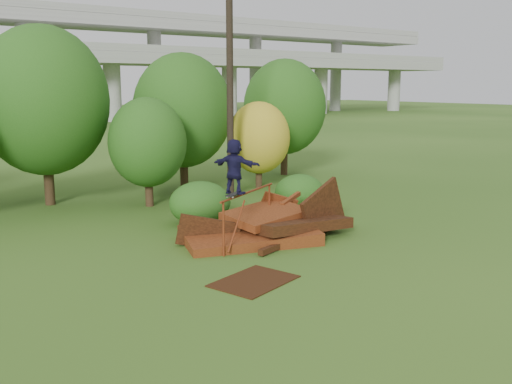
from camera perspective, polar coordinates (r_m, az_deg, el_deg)
ground at (r=16.23m, az=6.47°, el=-6.32°), size 240.00×240.00×0.00m
scrap_pile at (r=17.77m, az=1.17°, el=-3.57°), size 6.01×3.54×2.24m
grind_rail at (r=17.08m, az=-0.79°, el=-1.19°), size 2.98×1.66×1.59m
skateboard at (r=16.25m, az=-2.14°, el=-0.20°), size 0.78×0.55×0.08m
skater at (r=16.12m, az=-2.16°, el=2.58°), size 1.10×1.50×1.56m
flat_plate at (r=14.06m, az=-0.20°, el=-8.90°), size 2.33×1.95×0.03m
tree_1 at (r=23.82m, az=-20.48°, el=8.53°), size 5.04×5.04×7.01m
tree_2 at (r=22.56m, az=-10.80°, el=4.89°), size 3.03×3.03×4.27m
tree_3 at (r=25.80m, az=-7.34°, el=8.07°), size 4.42×4.42×6.14m
tree_4 at (r=26.35m, az=0.29°, el=5.44°), size 2.88×2.88×3.98m
tree_5 at (r=30.16m, az=2.88°, el=8.48°), size 4.32×4.32×6.06m
shrub_left at (r=19.61m, az=-5.62°, el=-1.09°), size 2.15×1.98×1.49m
shrub_right at (r=21.80m, az=4.36°, el=-0.01°), size 1.95×1.79×1.38m
utility_pole at (r=23.77m, az=-2.62°, el=11.06°), size 1.40×0.28×9.62m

